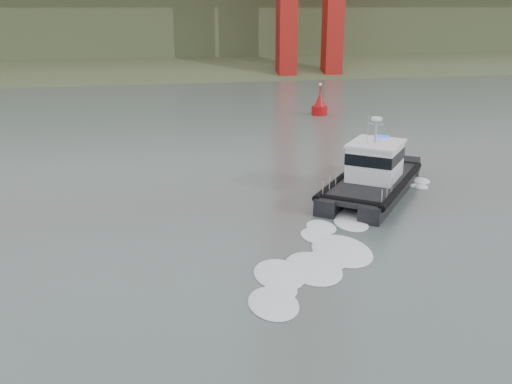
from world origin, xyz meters
TOP-DOWN VIEW (x-y plane):
  - ground at (0.00, 0.00)m, footprint 400.00×400.00m
  - headlands at (0.00, 125.50)m, footprint 500.00×105.36m
  - patrol_boat at (7.81, 13.44)m, footprint 9.74×10.90m
  - nav_buoy at (13.11, 41.18)m, footprint 1.79×1.79m

SIDE VIEW (x-z plane):
  - ground at x=0.00m, z-range 0.00..0.00m
  - nav_buoy at x=13.11m, z-range -0.89..2.85m
  - patrol_boat at x=7.81m, z-range -1.31..3.93m
  - headlands at x=0.00m, z-range -6.52..20.61m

